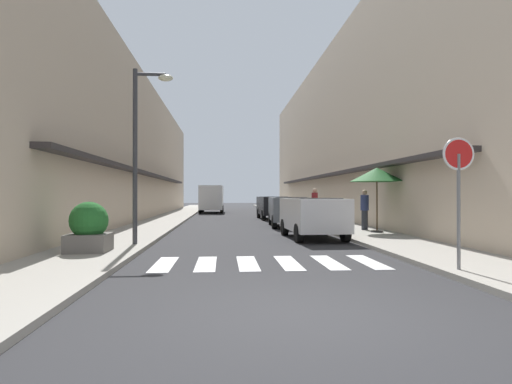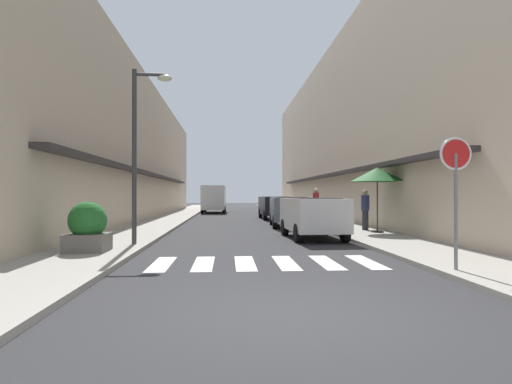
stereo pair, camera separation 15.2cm
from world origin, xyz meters
The scene contains 16 objects.
ground_plane centered at (0.00, 20.52, 0.00)m, with size 112.86×112.86×0.00m, color #2B2B2D.
sidewalk_left centered at (-4.48, 20.52, 0.06)m, with size 2.47×71.82×0.12m, color #9E998E.
sidewalk_right centered at (4.48, 20.52, 0.06)m, with size 2.47×71.82×0.12m, color #9E998E.
building_row_left centered at (-8.21, 22.09, 4.41)m, with size 5.50×48.17×8.82m.
building_row_right centered at (8.21, 22.09, 5.59)m, with size 5.50×48.17×11.18m.
crosswalk centered at (0.00, 4.36, 0.01)m, with size 5.20×2.20×0.01m.
parked_car_near centered at (2.19, 9.83, 0.92)m, with size 1.94×3.99×1.47m.
parked_car_mid centered at (2.19, 15.73, 0.92)m, with size 1.97×4.15×1.47m.
parked_car_far centered at (2.19, 22.30, 0.92)m, with size 1.89×4.35×1.47m.
delivery_van centered at (-2.04, 32.61, 1.41)m, with size 2.09×5.43×2.37m.
round_street_sign centered at (3.59, 2.58, 2.11)m, with size 0.65×0.07×2.60m.
street_lamp centered at (-3.47, 7.55, 3.33)m, with size 1.19×0.28×5.23m.
cafe_umbrella centered at (4.98, 10.97, 2.36)m, with size 2.11×2.11×2.53m.
planter_corner centered at (-4.50, 5.86, 0.73)m, with size 1.02×1.02×1.29m.
pedestrian_walking_near centered at (4.85, 12.08, 1.00)m, with size 0.34×0.34×1.67m.
pedestrian_walking_far centered at (3.98, 17.92, 1.09)m, with size 0.34×0.34×1.82m.
Camera 1 is at (-1.03, -5.66, 1.60)m, focal length 30.51 mm.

